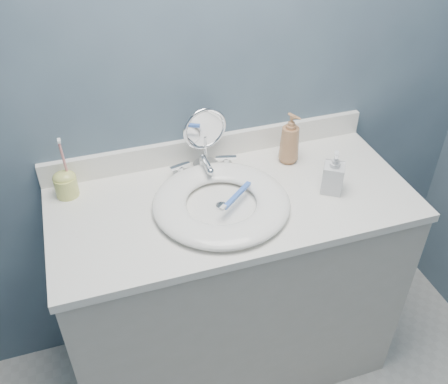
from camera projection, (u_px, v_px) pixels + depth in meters
name	position (u px, v px, depth m)	size (l,w,h in m)	color
back_wall	(208.00, 76.00, 1.68)	(2.20, 0.02, 2.40)	#445566
vanity_cabinet	(232.00, 289.00, 1.95)	(1.20, 0.55, 0.85)	#BDB7AD
countertop	(233.00, 202.00, 1.68)	(1.22, 0.57, 0.03)	white
backsplash	(210.00, 147.00, 1.84)	(1.22, 0.02, 0.09)	white
basin	(221.00, 202.00, 1.63)	(0.45, 0.45, 0.04)	white
drain	(221.00, 206.00, 1.63)	(0.04, 0.04, 0.01)	silver
faucet	(204.00, 167.00, 1.77)	(0.25, 0.13, 0.07)	silver
makeup_mirror	(205.00, 136.00, 1.74)	(0.16, 0.09, 0.24)	silver
soap_bottle_amber	(290.00, 138.00, 1.79)	(0.07, 0.08, 0.19)	#A27049
soap_bottle_clear	(334.00, 172.00, 1.66)	(0.07, 0.07, 0.15)	silver
toothbrush_holder	(66.00, 183.00, 1.66)	(0.08, 0.08, 0.22)	#D3D66B
toothbrush_lying	(236.00, 196.00, 1.61)	(0.14, 0.12, 0.02)	#3D6DD9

